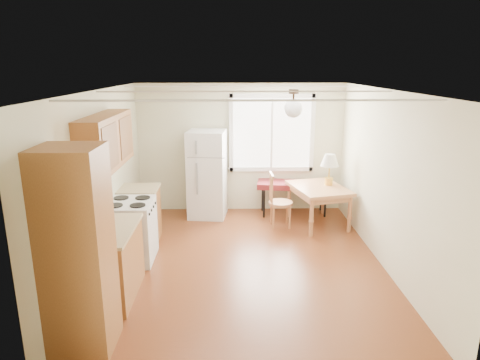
{
  "coord_description": "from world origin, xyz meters",
  "views": [
    {
      "loc": [
        -0.19,
        -5.74,
        2.82
      ],
      "look_at": [
        -0.06,
        0.47,
        1.15
      ],
      "focal_mm": 32.0,
      "sensor_mm": 36.0,
      "label": 1
    }
  ],
  "objects_px": {
    "refrigerator": "(207,174)",
    "chair": "(276,197)",
    "bench": "(294,185)",
    "dining_table": "(319,192)"
  },
  "relations": [
    {
      "from": "refrigerator",
      "to": "chair",
      "type": "xyz_separation_m",
      "value": [
        1.24,
        -0.61,
        -0.27
      ]
    },
    {
      "from": "bench",
      "to": "chair",
      "type": "distance_m",
      "value": 0.79
    },
    {
      "from": "dining_table",
      "to": "chair",
      "type": "xyz_separation_m",
      "value": [
        -0.78,
        -0.09,
        -0.06
      ]
    },
    {
      "from": "refrigerator",
      "to": "bench",
      "type": "distance_m",
      "value": 1.68
    },
    {
      "from": "bench",
      "to": "dining_table",
      "type": "bearing_deg",
      "value": -50.44
    },
    {
      "from": "chair",
      "to": "dining_table",
      "type": "bearing_deg",
      "value": 3.97
    },
    {
      "from": "refrigerator",
      "to": "dining_table",
      "type": "distance_m",
      "value": 2.1
    },
    {
      "from": "refrigerator",
      "to": "bench",
      "type": "xyz_separation_m",
      "value": [
        1.66,
        0.06,
        -0.25
      ]
    },
    {
      "from": "refrigerator",
      "to": "dining_table",
      "type": "bearing_deg",
      "value": -7.5
    },
    {
      "from": "dining_table",
      "to": "chair",
      "type": "relative_size",
      "value": 1.36
    }
  ]
}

